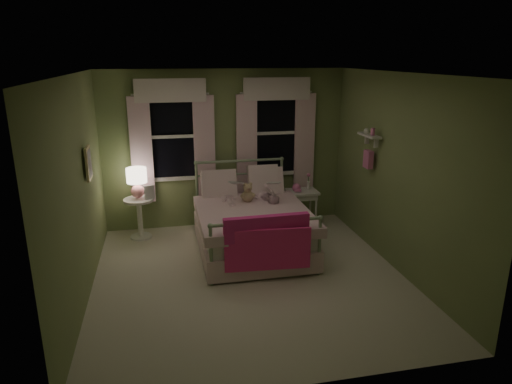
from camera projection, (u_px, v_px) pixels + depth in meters
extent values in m
plane|color=beige|center=(250.00, 278.00, 5.99)|extent=(4.20, 4.20, 0.00)
plane|color=white|center=(249.00, 74.00, 5.24)|extent=(4.20, 4.20, 0.00)
plane|color=#85995B|center=(225.00, 149.00, 7.58)|extent=(4.00, 0.00, 4.00)
plane|color=#85995B|center=(300.00, 251.00, 3.65)|extent=(4.00, 0.00, 4.00)
plane|color=#85995B|center=(78.00, 192.00, 5.22)|extent=(0.00, 4.20, 4.20)
plane|color=#85995B|center=(398.00, 174.00, 6.01)|extent=(0.00, 4.20, 4.20)
cube|color=white|center=(252.00, 223.00, 6.73)|extent=(1.44, 1.94, 0.26)
cube|color=white|center=(252.00, 239.00, 6.80)|extent=(1.54, 2.02, 0.30)
cube|color=white|center=(254.00, 215.00, 6.53)|extent=(1.58, 1.75, 0.14)
cylinder|color=#9EB793|center=(205.00, 235.00, 6.63)|extent=(0.04, 1.90, 0.04)
cylinder|color=#9EB793|center=(296.00, 228.00, 6.90)|extent=(0.04, 1.90, 0.04)
cylinder|color=#9EB793|center=(197.00, 197.00, 7.45)|extent=(0.04, 0.04, 1.15)
cylinder|color=#9EB793|center=(281.00, 192.00, 7.73)|extent=(0.04, 0.04, 1.15)
sphere|color=#9EB793|center=(196.00, 163.00, 7.28)|extent=(0.07, 0.07, 0.07)
sphere|color=#9EB793|center=(282.00, 159.00, 7.57)|extent=(0.07, 0.07, 0.07)
cylinder|color=#9EB793|center=(240.00, 161.00, 7.43)|extent=(1.42, 0.04, 0.04)
cylinder|color=#9EB793|center=(240.00, 174.00, 7.49)|extent=(1.38, 0.03, 0.03)
cylinder|color=#9EB793|center=(211.00, 256.00, 5.68)|extent=(0.04, 0.04, 0.80)
cylinder|color=#9EB793|center=(319.00, 247.00, 5.96)|extent=(0.04, 0.04, 0.80)
sphere|color=#9EB793|center=(210.00, 226.00, 5.57)|extent=(0.07, 0.07, 0.07)
sphere|color=#9EB793|center=(321.00, 218.00, 5.85)|extent=(0.07, 0.07, 0.07)
cylinder|color=#9EB793|center=(267.00, 222.00, 5.71)|extent=(1.42, 0.04, 0.04)
cube|color=white|center=(219.00, 187.00, 7.20)|extent=(0.55, 0.32, 0.57)
cube|color=white|center=(266.00, 185.00, 7.35)|extent=(0.55, 0.32, 0.57)
cube|color=white|center=(263.00, 180.00, 7.32)|extent=(0.48, 0.30, 0.51)
cube|color=#DE2B83|center=(267.00, 228.00, 5.73)|extent=(1.10, 0.13, 0.32)
cube|color=#FF3187|center=(268.00, 250.00, 5.74)|extent=(1.10, 0.12, 0.55)
imported|color=#F7D1DD|center=(228.00, 184.00, 6.95)|extent=(0.26, 0.18, 0.70)
imported|color=#F7D1DD|center=(263.00, 179.00, 7.05)|extent=(0.44, 0.38, 0.80)
imported|color=beige|center=(230.00, 186.00, 6.70)|extent=(0.23, 0.18, 0.26)
imported|color=beige|center=(267.00, 186.00, 6.83)|extent=(0.21, 0.13, 0.26)
sphere|color=tan|center=(248.00, 196.00, 6.91)|extent=(0.19, 0.19, 0.19)
sphere|color=tan|center=(248.00, 188.00, 6.85)|extent=(0.13, 0.13, 0.13)
sphere|color=tan|center=(245.00, 184.00, 6.83)|extent=(0.05, 0.05, 0.05)
sphere|color=tan|center=(251.00, 184.00, 6.85)|extent=(0.05, 0.05, 0.05)
sphere|color=tan|center=(243.00, 196.00, 6.86)|extent=(0.07, 0.07, 0.07)
sphere|color=tan|center=(253.00, 195.00, 6.89)|extent=(0.07, 0.07, 0.07)
sphere|color=#8C6B51|center=(248.00, 189.00, 6.80)|extent=(0.05, 0.05, 0.05)
cylinder|color=white|center=(138.00, 200.00, 7.13)|extent=(0.46, 0.46, 0.04)
cylinder|color=white|center=(140.00, 219.00, 7.22)|extent=(0.08, 0.08, 0.60)
cylinder|color=white|center=(141.00, 236.00, 7.30)|extent=(0.34, 0.34, 0.03)
sphere|color=pink|center=(138.00, 191.00, 7.09)|extent=(0.21, 0.21, 0.21)
cylinder|color=pink|center=(137.00, 184.00, 7.05)|extent=(0.03, 0.03, 0.12)
cylinder|color=#FFEAC6|center=(136.00, 175.00, 7.01)|extent=(0.31, 0.31, 0.23)
imported|color=beige|center=(145.00, 199.00, 7.06)|extent=(0.22, 0.26, 0.02)
cube|color=white|center=(302.00, 192.00, 7.55)|extent=(0.50, 0.40, 0.04)
cube|color=white|center=(302.00, 196.00, 7.58)|extent=(0.44, 0.34, 0.08)
cylinder|color=white|center=(293.00, 214.00, 7.47)|extent=(0.04, 0.04, 0.60)
cylinder|color=white|center=(316.00, 212.00, 7.55)|extent=(0.04, 0.04, 0.60)
cylinder|color=white|center=(288.00, 208.00, 7.75)|extent=(0.04, 0.04, 0.60)
cylinder|color=white|center=(310.00, 206.00, 7.83)|extent=(0.04, 0.04, 0.60)
sphere|color=pink|center=(296.00, 187.00, 7.51)|extent=(0.14, 0.14, 0.14)
cube|color=pink|center=(298.00, 190.00, 7.43)|extent=(0.11, 0.06, 0.04)
cylinder|color=white|center=(308.00, 185.00, 7.60)|extent=(0.05, 0.05, 0.14)
cylinder|color=#4C7F3F|center=(309.00, 179.00, 7.57)|extent=(0.01, 0.01, 0.12)
sphere|color=pink|center=(309.00, 175.00, 7.55)|extent=(0.06, 0.06, 0.06)
cube|color=black|center=(173.00, 136.00, 7.33)|extent=(0.76, 0.02, 1.35)
cube|color=white|center=(170.00, 92.00, 7.11)|extent=(0.84, 0.05, 0.06)
cube|color=white|center=(175.00, 179.00, 7.51)|extent=(0.84, 0.05, 0.06)
cube|color=white|center=(147.00, 137.00, 7.23)|extent=(0.06, 0.05, 1.40)
cube|color=white|center=(198.00, 136.00, 7.39)|extent=(0.06, 0.05, 1.40)
cube|color=white|center=(173.00, 137.00, 7.31)|extent=(0.76, 0.04, 0.05)
cube|color=silver|center=(142.00, 151.00, 7.22)|extent=(0.34, 0.06, 1.70)
cube|color=silver|center=(205.00, 148.00, 7.42)|extent=(0.34, 0.06, 1.70)
cube|color=white|center=(170.00, 90.00, 7.04)|extent=(1.10, 0.08, 0.36)
cylinder|color=white|center=(170.00, 94.00, 7.09)|extent=(1.20, 0.03, 0.03)
cube|color=black|center=(275.00, 133.00, 7.66)|extent=(0.76, 0.02, 1.35)
cube|color=white|center=(276.00, 90.00, 7.44)|extent=(0.84, 0.05, 0.06)
cube|color=white|center=(275.00, 173.00, 7.85)|extent=(0.84, 0.05, 0.06)
cube|color=white|center=(252.00, 134.00, 7.57)|extent=(0.06, 0.05, 1.40)
cube|color=white|center=(298.00, 132.00, 7.72)|extent=(0.06, 0.05, 1.40)
cube|color=white|center=(275.00, 133.00, 7.64)|extent=(0.76, 0.04, 0.05)
cube|color=white|center=(247.00, 146.00, 7.56)|extent=(0.34, 0.06, 1.70)
cube|color=white|center=(304.00, 144.00, 7.76)|extent=(0.34, 0.06, 1.70)
cube|color=white|center=(277.00, 89.00, 7.37)|extent=(1.10, 0.08, 0.36)
cylinder|color=white|center=(276.00, 92.00, 7.43)|extent=(1.20, 0.03, 0.03)
cube|color=white|center=(369.00, 135.00, 6.53)|extent=(0.15, 0.50, 0.03)
cube|color=white|center=(376.00, 143.00, 6.42)|extent=(0.06, 0.03, 0.14)
cube|color=white|center=(367.00, 139.00, 6.70)|extent=(0.06, 0.03, 0.14)
cylinder|color=pink|center=(373.00, 132.00, 6.41)|extent=(0.06, 0.06, 0.10)
sphere|color=white|center=(367.00, 131.00, 6.61)|extent=(0.08, 0.08, 0.08)
cube|color=pink|center=(368.00, 159.00, 6.63)|extent=(0.08, 0.18, 0.26)
cube|color=beige|center=(88.00, 163.00, 5.73)|extent=(0.03, 0.32, 0.42)
cube|color=silver|center=(90.00, 163.00, 5.73)|extent=(0.01, 0.25, 0.34)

